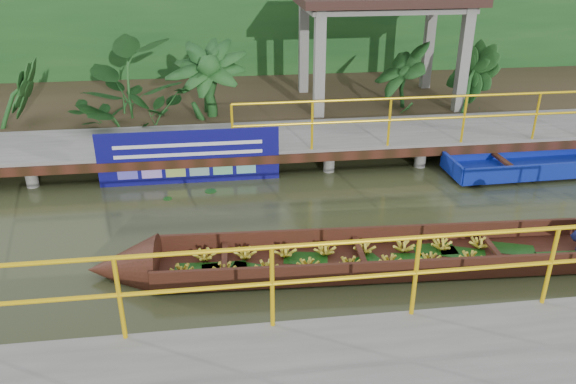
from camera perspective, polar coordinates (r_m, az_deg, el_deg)
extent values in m
plane|color=#30361B|center=(9.39, 1.37, -4.55)|extent=(80.00, 80.00, 0.00)
cube|color=#362A1B|center=(16.22, -2.71, 9.25)|extent=(30.00, 8.00, 0.45)
cube|color=slate|center=(12.34, -1.09, 5.48)|extent=(16.00, 2.00, 0.15)
cube|color=black|center=(11.44, -0.51, 3.44)|extent=(16.00, 0.12, 0.18)
cylinder|color=yellow|center=(11.76, 13.04, 9.33)|extent=(7.50, 0.05, 0.05)
cylinder|color=yellow|center=(11.88, 12.83, 7.24)|extent=(7.50, 0.05, 0.05)
cylinder|color=yellow|center=(11.90, 12.81, 7.01)|extent=(0.05, 0.05, 1.00)
cylinder|color=slate|center=(13.94, -26.86, 3.82)|extent=(0.24, 0.24, 0.55)
cylinder|color=slate|center=(11.94, -20.06, 1.76)|extent=(0.24, 0.24, 0.55)
cylinder|color=slate|center=(13.40, -18.79, 4.45)|extent=(0.24, 0.24, 0.55)
cylinder|color=slate|center=(11.65, -10.45, 2.35)|extent=(0.24, 0.24, 0.55)
cylinder|color=slate|center=(13.14, -10.21, 5.02)|extent=(0.24, 0.24, 0.55)
cylinder|color=slate|center=(11.70, -0.63, 2.88)|extent=(0.24, 0.24, 0.55)
cylinder|color=slate|center=(13.19, -1.47, 5.49)|extent=(0.24, 0.24, 0.55)
cylinder|color=slate|center=(12.09, 8.84, 3.32)|extent=(0.24, 0.24, 0.55)
cylinder|color=slate|center=(13.53, 7.02, 5.82)|extent=(0.24, 0.24, 0.55)
cylinder|color=slate|center=(12.78, 17.51, 3.64)|extent=(0.24, 0.24, 0.55)
cylinder|color=slate|center=(14.15, 14.94, 6.01)|extent=(0.24, 0.24, 0.55)
cylinder|color=slate|center=(13.73, 25.15, 3.85)|extent=(0.24, 0.24, 0.55)
cylinder|color=slate|center=(15.01, 22.08, 6.09)|extent=(0.24, 0.24, 0.55)
cylinder|color=slate|center=(11.70, -0.63, 2.88)|extent=(0.24, 0.24, 0.55)
cylinder|color=yellow|center=(6.27, 14.98, -4.35)|extent=(10.00, 0.05, 0.05)
cylinder|color=yellow|center=(6.49, 14.54, -7.82)|extent=(10.00, 0.05, 0.05)
cylinder|color=yellow|center=(6.52, 14.49, -8.19)|extent=(0.05, 0.05, 1.00)
cube|color=slate|center=(13.73, 3.19, 12.25)|extent=(0.25, 0.25, 2.80)
cube|color=slate|center=(14.81, 17.34, 12.13)|extent=(0.25, 0.25, 2.80)
cube|color=slate|center=(16.05, 1.60, 14.14)|extent=(0.25, 0.25, 2.80)
cube|color=slate|center=(16.98, 14.06, 14.04)|extent=(0.25, 0.25, 2.80)
cube|color=slate|center=(15.09, 9.53, 18.13)|extent=(4.00, 2.60, 0.12)
cube|color=#15431A|center=(18.30, -3.54, 16.73)|extent=(30.00, 0.80, 4.00)
cube|color=#33190E|center=(8.92, 13.83, -6.63)|extent=(8.22, 1.40, 0.06)
cube|color=#33190E|center=(9.26, 12.98, -4.24)|extent=(8.18, 0.44, 0.35)
cube|color=#33190E|center=(8.44, 14.98, -7.60)|extent=(8.18, 0.44, 0.35)
cone|color=#33190E|center=(8.64, -16.40, -7.44)|extent=(1.07, 1.03, 0.98)
cube|color=#0E219C|center=(12.78, 23.30, 2.20)|extent=(3.46, 1.11, 0.11)
cube|color=#0E219C|center=(13.14, 22.28, 3.63)|extent=(3.44, 0.15, 0.34)
cube|color=#0E219C|center=(12.33, 24.59, 1.86)|extent=(3.44, 0.15, 0.34)
cube|color=#0E219C|center=(11.92, 16.33, 2.42)|extent=(0.09, 1.03, 0.34)
cube|color=black|center=(12.42, 21.18, 2.86)|extent=(0.14, 1.03, 0.06)
cube|color=#0E0C66|center=(11.32, -9.99, 3.50)|extent=(3.58, 0.03, 1.12)
cube|color=white|center=(11.21, -10.10, 4.75)|extent=(2.91, 0.01, 0.07)
cube|color=white|center=(11.28, -10.02, 3.79)|extent=(2.91, 0.01, 0.07)
imported|color=#15431A|center=(14.59, -26.43, 8.69)|extent=(1.14, 1.14, 1.43)
imported|color=#15431A|center=(13.98, -16.61, 9.64)|extent=(1.14, 1.14, 1.43)
imported|color=#15431A|center=(13.80, -8.28, 10.23)|extent=(1.14, 1.14, 1.43)
imported|color=#15431A|center=(14.61, 12.07, 10.77)|extent=(1.14, 1.14, 1.43)
imported|color=#15431A|center=(15.17, 17.53, 10.69)|extent=(1.14, 1.14, 1.43)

